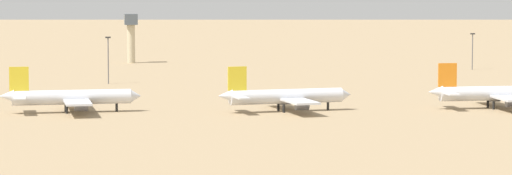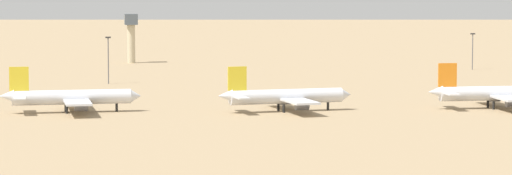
# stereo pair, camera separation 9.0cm
# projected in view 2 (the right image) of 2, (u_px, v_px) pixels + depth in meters

# --- Properties ---
(ground) EXTENTS (4000.00, 4000.00, 0.00)m
(ground) POSITION_uv_depth(u_px,v_px,m) (286.00, 113.00, 329.64)
(ground) COLOR #9E8460
(parked_jet_yellow_1) EXTENTS (36.62, 30.73, 12.11)m
(parked_jet_yellow_1) POSITION_uv_depth(u_px,v_px,m) (70.00, 97.00, 329.13)
(parked_jet_yellow_1) COLOR silver
(parked_jet_yellow_1) RESTS_ON ground
(parked_jet_yellow_2) EXTENTS (36.55, 31.00, 12.07)m
(parked_jet_yellow_2) POSITION_uv_depth(u_px,v_px,m) (285.00, 97.00, 331.50)
(parked_jet_yellow_2) COLOR silver
(parked_jet_yellow_2) RESTS_ON ground
(parked_jet_orange_3) EXTENTS (37.06, 31.01, 12.27)m
(parked_jet_orange_3) POSITION_uv_depth(u_px,v_px,m) (495.00, 93.00, 339.32)
(parked_jet_orange_3) COLOR silver
(parked_jet_orange_3) RESTS_ON ground
(control_tower) EXTENTS (5.20, 5.20, 19.80)m
(control_tower) POSITION_uv_depth(u_px,v_px,m) (131.00, 33.00, 512.09)
(control_tower) COLOR #C6B793
(control_tower) RESTS_ON ground
(light_pole_mid) EXTENTS (1.80, 0.50, 13.72)m
(light_pole_mid) POSITION_uv_depth(u_px,v_px,m) (473.00, 48.00, 476.65)
(light_pole_mid) COLOR #59595E
(light_pole_mid) RESTS_ON ground
(light_pole_east) EXTENTS (1.80, 0.50, 15.44)m
(light_pole_east) POSITION_uv_depth(u_px,v_px,m) (108.00, 57.00, 415.08)
(light_pole_east) COLOR #59595E
(light_pole_east) RESTS_ON ground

